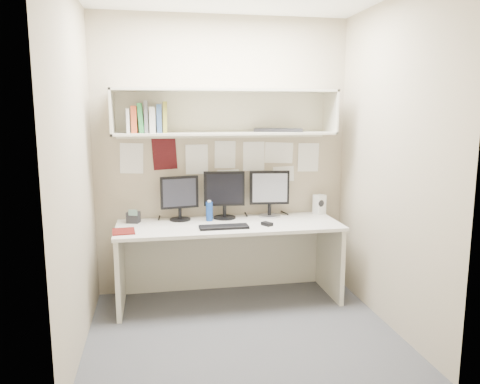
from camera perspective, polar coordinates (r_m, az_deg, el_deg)
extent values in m
cube|color=#434347|center=(3.87, 0.27, -16.69)|extent=(2.40, 2.00, 0.01)
cube|color=tan|center=(4.47, -2.10, 4.32)|extent=(2.40, 0.02, 2.60)
cube|color=tan|center=(2.52, 4.50, 0.06)|extent=(2.40, 0.02, 2.60)
cube|color=tan|center=(3.48, -19.56, 2.19)|extent=(0.02, 2.00, 2.60)
cube|color=tan|center=(3.89, 17.93, 3.04)|extent=(0.02, 2.00, 2.60)
cube|color=beige|center=(4.22, -1.34, -4.08)|extent=(2.00, 0.70, 0.03)
cube|color=beige|center=(4.63, -1.97, -7.50)|extent=(1.96, 0.02, 0.70)
cube|color=beige|center=(4.26, -1.74, 7.16)|extent=(2.00, 0.38, 0.02)
cube|color=beige|center=(4.26, -1.76, 12.26)|extent=(2.00, 0.38, 0.02)
cube|color=beige|center=(4.44, -2.11, 9.71)|extent=(2.00, 0.02, 0.40)
cube|color=beige|center=(4.22, -15.33, 9.37)|extent=(0.02, 0.38, 0.40)
cube|color=beige|center=(4.52, 10.95, 9.54)|extent=(0.02, 0.38, 0.40)
cylinder|color=black|center=(4.38, -7.31, -3.33)|extent=(0.19, 0.19, 0.01)
cylinder|color=black|center=(4.37, -7.33, -2.62)|extent=(0.03, 0.03, 0.10)
cube|color=black|center=(4.34, -7.39, -0.04)|extent=(0.35, 0.09, 0.30)
cube|color=black|center=(4.32, -7.38, -0.08)|extent=(0.30, 0.06, 0.26)
cylinder|color=black|center=(4.42, -1.89, -3.12)|extent=(0.21, 0.21, 0.02)
cylinder|color=black|center=(4.41, -1.90, -2.36)|extent=(0.03, 0.03, 0.11)
cube|color=black|center=(4.38, -1.93, 0.42)|extent=(0.38, 0.08, 0.32)
cube|color=black|center=(4.36, -1.90, 0.38)|extent=(0.33, 0.04, 0.28)
cylinder|color=#A5A5AA|center=(4.51, 3.61, -2.90)|extent=(0.21, 0.21, 0.02)
cylinder|color=black|center=(4.49, 3.62, -2.16)|extent=(0.03, 0.03, 0.10)
cube|color=black|center=(4.47, 3.61, 0.55)|extent=(0.38, 0.08, 0.32)
cube|color=#BABBC0|center=(4.45, 3.67, 0.50)|extent=(0.33, 0.04, 0.27)
cube|color=black|center=(4.06, -1.98, -4.28)|extent=(0.43, 0.15, 0.02)
cube|color=black|center=(4.15, 3.31, -3.91)|extent=(0.10, 0.11, 0.03)
cube|color=silver|center=(4.66, 9.65, -1.49)|extent=(0.12, 0.12, 0.19)
cylinder|color=black|center=(4.61, 9.87, -1.38)|extent=(0.06, 0.03, 0.07)
cylinder|color=navy|center=(4.31, -3.76, -2.38)|extent=(0.06, 0.06, 0.18)
cylinder|color=white|center=(4.30, -3.77, -1.16)|extent=(0.03, 0.03, 0.02)
cube|color=#55110E|center=(4.04, -14.01, -4.68)|extent=(0.20, 0.24, 0.01)
cube|color=black|center=(4.35, -12.87, -3.03)|extent=(0.13, 0.12, 0.10)
cube|color=#4C6659|center=(4.29, -12.93, -2.47)|extent=(0.08, 0.03, 0.05)
cube|color=silver|center=(4.23, -13.46, 8.43)|extent=(0.03, 0.17, 0.21)
cube|color=#B54221|center=(4.23, -12.78, 8.61)|extent=(0.05, 0.17, 0.23)
cube|color=#257036|center=(4.23, -12.02, 8.80)|extent=(0.04, 0.17, 0.26)
cube|color=#535458|center=(4.22, -11.37, 8.97)|extent=(0.03, 0.17, 0.28)
cube|color=#BAB9B4|center=(4.22, -10.64, 8.63)|extent=(0.05, 0.17, 0.23)
cube|color=#324E7E|center=(4.22, -9.84, 8.81)|extent=(0.04, 0.17, 0.25)
cube|color=olive|center=(4.22, -9.15, 8.99)|extent=(0.03, 0.17, 0.27)
cube|color=black|center=(4.39, 4.72, 7.54)|extent=(0.48, 0.31, 0.03)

